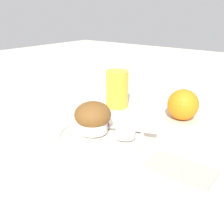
# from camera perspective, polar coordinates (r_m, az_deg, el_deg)

# --- Properties ---
(ground_plane) EXTENTS (3.00, 3.00, 0.00)m
(ground_plane) POSITION_cam_1_polar(r_m,az_deg,el_deg) (0.56, -0.33, -6.74)
(ground_plane) COLOR beige
(plate) EXTENTS (0.19, 0.19, 0.02)m
(plate) POSITION_cam_1_polar(r_m,az_deg,el_deg) (0.56, -2.58, -5.65)
(plate) COLOR silver
(plate) RESTS_ON ground_plane
(muffin) EXTENTS (0.08, 0.08, 0.07)m
(muffin) POSITION_cam_1_polar(r_m,az_deg,el_deg) (0.55, -4.40, -1.20)
(muffin) COLOR silver
(muffin) RESTS_ON plate
(cream_ramekin) EXTENTS (0.04, 0.04, 0.02)m
(cream_ramekin) POSITION_cam_1_polar(r_m,az_deg,el_deg) (0.53, 3.07, -4.41)
(cream_ramekin) COLOR silver
(cream_ramekin) RESTS_ON plate
(berry_pair) EXTENTS (0.03, 0.01, 0.01)m
(berry_pair) POSITION_cam_1_polar(r_m,az_deg,el_deg) (0.58, -1.96, -2.53)
(berry_pair) COLOR maroon
(berry_pair) RESTS_ON plate
(butter_knife) EXTENTS (0.18, 0.09, 0.00)m
(butter_knife) POSITION_cam_1_polar(r_m,az_deg,el_deg) (0.58, 0.94, -3.44)
(butter_knife) COLOR #B7B7BC
(butter_knife) RESTS_ON plate
(orange_fruit) EXTENTS (0.08, 0.08, 0.08)m
(orange_fruit) POSITION_cam_1_polar(r_m,az_deg,el_deg) (0.68, 15.92, 1.63)
(orange_fruit) COLOR orange
(orange_fruit) RESTS_ON ground_plane
(juice_glass) EXTENTS (0.07, 0.07, 0.11)m
(juice_glass) POSITION_cam_1_polar(r_m,az_deg,el_deg) (0.74, 1.17, 5.27)
(juice_glass) COLOR gold
(juice_glass) RESTS_ON ground_plane
(folded_napkin) EXTENTS (0.12, 0.07, 0.01)m
(folded_napkin) POSITION_cam_1_polar(r_m,az_deg,el_deg) (0.48, 15.31, -12.16)
(folded_napkin) COLOR #D19E93
(folded_napkin) RESTS_ON ground_plane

